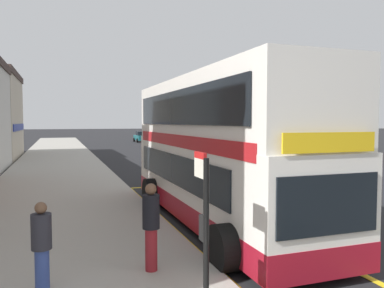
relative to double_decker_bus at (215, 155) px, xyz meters
The scene contains 9 objects.
ground_plane 24.98m from the double_decker_bus, 84.34° to the left, with size 260.00×260.00×0.00m, color black.
pavement_near 25.26m from the double_decker_bus, 100.39° to the left, with size 6.00×76.00×0.14m, color #A39E93.
double_decker_bus is the anchor object (origin of this frame).
bus_bay_markings 2.07m from the double_decker_bus, 124.85° to the right, with size 2.82×14.02×0.01m.
bus_stop_sign 5.93m from the double_decker_bus, 114.48° to the right, with size 0.09×0.51×2.47m.
parked_car_teal_far 46.76m from the double_decker_bus, 80.92° to the left, with size 2.09×4.20×1.62m.
parked_car_silver_behind 13.55m from the double_decker_bus, 58.18° to the left, with size 2.09×4.20×1.62m.
pedestrian_waiting_near_sign 4.61m from the double_decker_bus, 129.11° to the right, with size 0.34×0.34×1.74m.
pedestrian_further_back 6.28m from the double_decker_bus, 141.47° to the right, with size 0.34×0.34×1.58m.
Camera 1 is at (-6.99, -3.54, 3.09)m, focal length 35.79 mm.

